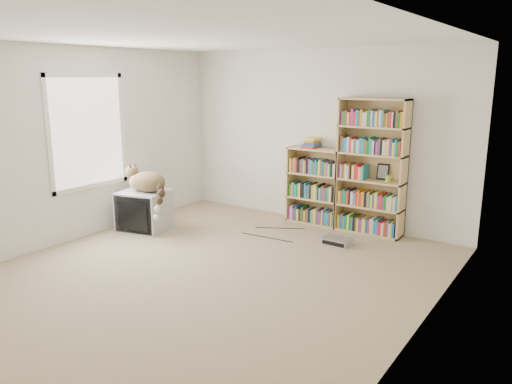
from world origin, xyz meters
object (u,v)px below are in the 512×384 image
Objects in this scene: cat at (149,185)px; dvd_player at (337,241)px; bookcase_tall at (372,171)px; bookcase_short at (315,189)px; crt_tv at (145,210)px.

cat is 2.27× the size of dvd_player.
bookcase_tall is at bearing 80.52° from dvd_player.
cat is 2.37m from bookcase_short.
dvd_player is (-0.15, -0.70, -0.83)m from bookcase_tall.
cat reaches higher than crt_tv.
crt_tv is 2.70m from dvd_player.
bookcase_short reaches higher than dvd_player.
cat is 2.64m from dvd_player.
bookcase_tall reaches higher than bookcase_short.
cat is at bearing -23.81° from crt_tv.
crt_tv is 0.41× the size of bookcase_tall.
bookcase_tall reaches higher than dvd_player.
cat is 0.45× the size of bookcase_tall.
bookcase_tall reaches higher than cat.
crt_tv is 0.68× the size of bookcase_short.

